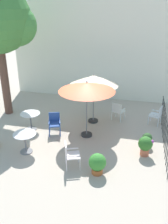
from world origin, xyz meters
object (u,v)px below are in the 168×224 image
patio_umbrella_1 (94,81)px  patio_chair_0 (70,154)px  potted_plant_1 (97,163)px  patio_chair_2 (55,122)px  potted_plant_0 (145,145)px  patio_chair_3 (118,110)px  potted_plant_3 (147,139)px  cafe_table_1 (25,139)px  cafe_table_0 (31,118)px  patio_chair_1 (157,114)px  patio_umbrella_0 (87,87)px

patio_umbrella_1 → patio_chair_0: 3.66m
potted_plant_1 → patio_chair_2: bearing=134.9°
patio_chair_2 → potted_plant_0: patio_chair_2 is taller
potted_plant_1 → patio_chair_3: bearing=87.1°
patio_chair_2 → potted_plant_3: (3.62, -0.19, -0.20)m
patio_chair_0 → cafe_table_1: bearing=164.7°
potted_plant_1 → potted_plant_3: 2.45m
cafe_table_0 → potted_plant_3: (4.68, -0.26, -0.22)m
patio_chair_0 → patio_chair_1: size_ratio=1.04×
patio_chair_0 → patio_chair_1: 4.66m
potted_plant_0 → potted_plant_3: (0.06, 0.60, -0.12)m
potted_plant_3 → cafe_table_0: bearing=176.8°
potted_plant_0 → patio_chair_1: bearing=79.7°
patio_chair_1 → patio_umbrella_0: bearing=-148.9°
cafe_table_0 → patio_chair_1: size_ratio=0.97×
cafe_table_1 → patio_chair_0: patio_chair_0 is taller
cafe_table_1 → potted_plant_3: cafe_table_1 is taller
patio_umbrella_1 → potted_plant_3: (2.32, -1.56, -1.59)m
patio_umbrella_0 → cafe_table_1: size_ratio=2.83×
patio_chair_3 → cafe_table_0: bearing=-153.8°
patio_umbrella_1 → patio_chair_1: patio_umbrella_1 is taller
patio_chair_0 → potted_plant_1: 0.92m
patio_chair_1 → potted_plant_1: size_ratio=1.21×
patio_chair_2 → patio_chair_3: size_ratio=1.00×
patio_chair_0 → patio_umbrella_0: bearing=88.4°
cafe_table_0 → patio_chair_2: patio_chair_2 is taller
patio_umbrella_1 → potted_plant_1: size_ratio=3.15×
patio_umbrella_1 → patio_chair_0: bearing=-91.1°
patio_chair_0 → patio_chair_3: (1.10, 3.77, -0.01)m
patio_chair_3 → potted_plant_1: (-0.20, -3.89, -0.12)m
patio_chair_0 → patio_chair_3: 3.92m
patio_chair_0 → potted_plant_1: size_ratio=1.26×
cafe_table_1 → patio_chair_0: size_ratio=0.92×
patio_umbrella_1 → patio_chair_2: size_ratio=2.56×
cafe_table_1 → potted_plant_1: (2.67, -0.60, -0.14)m
patio_chair_0 → potted_plant_0: (2.32, 1.24, -0.09)m
potted_plant_3 → potted_plant_1: bearing=-127.2°
patio_umbrella_1 → potted_plant_3: patio_umbrella_1 is taller
patio_chair_0 → potted_plant_1: patio_chair_0 is taller
patio_umbrella_0 → potted_plant_1: (0.84, -2.23, -1.64)m
patio_chair_2 → potted_plant_0: bearing=-12.5°
patio_chair_1 → patio_chair_3: patio_chair_3 is taller
cafe_table_0 → cafe_table_1: cafe_table_1 is taller
cafe_table_1 → cafe_table_0: bearing=108.2°
patio_umbrella_0 → potted_plant_0: 2.91m
patio_umbrella_0 → patio_umbrella_1: size_ratio=1.05×
patio_chair_0 → potted_plant_0: size_ratio=1.22×
patio_chair_1 → potted_plant_3: patio_chair_1 is taller
patio_chair_3 → patio_chair_1: bearing=-0.7°
patio_chair_0 → cafe_table_0: bearing=137.6°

